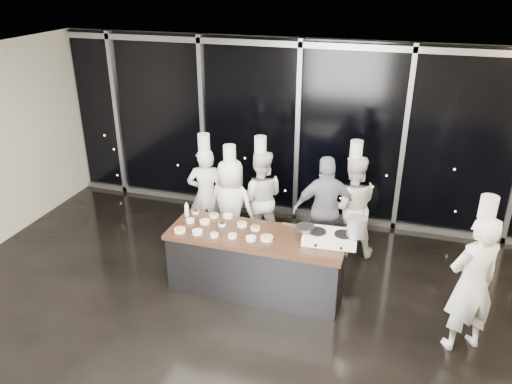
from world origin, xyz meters
TOP-DOWN VIEW (x-y plane):
  - ground at (0.00, 0.00)m, footprint 9.00×9.00m
  - room_shell at (0.18, 0.00)m, footprint 9.02×7.02m
  - window_wall at (0.00, 3.43)m, footprint 8.90×0.11m
  - demo_counter at (0.00, 0.90)m, footprint 2.46×0.86m
  - stove at (1.00, 1.00)m, footprint 0.74×0.50m
  - frying_pan at (0.65, 0.99)m, footprint 0.46×0.28m
  - stock_pot at (1.34, 1.02)m, footprint 0.28×0.28m
  - prep_bowls at (-0.52, 0.92)m, footprint 1.38×0.75m
  - squeeze_bottle at (-1.14, 1.13)m, footprint 0.06×0.06m
  - chef_far_left at (-1.21, 2.03)m, footprint 0.69×0.56m
  - chef_left at (-0.69, 1.77)m, footprint 0.83×0.58m
  - chef_center at (-0.33, 2.20)m, footprint 0.92×0.79m
  - guest at (0.78, 1.99)m, footprint 1.10×0.73m
  - chef_right at (1.13, 2.30)m, footprint 0.95×0.81m
  - chef_side at (2.74, 0.51)m, footprint 0.78×0.70m

SIDE VIEW (x-z plane):
  - ground at x=0.00m, z-range 0.00..0.00m
  - demo_counter at x=0.00m, z-range 0.00..0.90m
  - chef_left at x=-0.69m, z-range -0.10..1.73m
  - chef_center at x=-0.33m, z-range -0.10..1.77m
  - chef_far_left at x=-1.21m, z-range -0.09..1.79m
  - chef_right at x=1.13m, z-range -0.11..1.81m
  - guest at x=0.78m, z-range 0.00..1.73m
  - chef_side at x=2.74m, z-range -0.10..1.93m
  - prep_bowls at x=-0.52m, z-range 0.90..0.95m
  - stove at x=1.00m, z-range 0.89..1.03m
  - squeeze_bottle at x=-1.14m, z-range 0.89..1.13m
  - frying_pan at x=0.65m, z-range 1.04..1.08m
  - stock_pot at x=1.34m, z-range 1.04..1.30m
  - window_wall at x=0.00m, z-range 0.00..3.20m
  - room_shell at x=0.18m, z-range 0.64..3.85m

